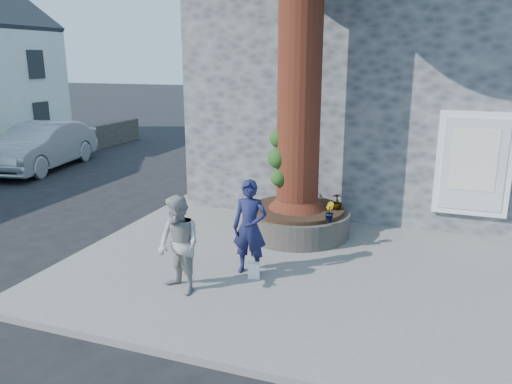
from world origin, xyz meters
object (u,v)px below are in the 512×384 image
(man, at_px, (250,227))
(car_silver, at_px, (42,146))
(planter, at_px, (297,221))
(woman, at_px, (179,245))

(man, distance_m, car_silver, 11.95)
(man, xyz_separation_m, car_silver, (-10.25, 6.14, -0.15))
(planter, xyz_separation_m, man, (-0.24, -2.27, 0.56))
(woman, bearing_deg, car_silver, 167.89)
(man, distance_m, woman, 1.37)
(woman, bearing_deg, man, 79.24)
(planter, relative_size, car_silver, 0.46)
(planter, height_order, car_silver, car_silver)
(planter, xyz_separation_m, car_silver, (-10.48, 3.87, 0.41))
(woman, relative_size, car_silver, 0.33)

